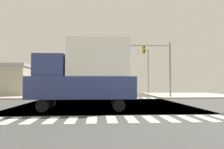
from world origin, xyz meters
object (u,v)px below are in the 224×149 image
Objects in this scene: street_lamp at (147,67)px; suv_outer_5 at (93,85)px; suv_farside_2 at (91,85)px; sedan_trailing_1 at (89,88)px; box_truck_middle_1 at (86,73)px; traffic_signal_mast at (148,56)px.

suv_outer_5 is (-9.39, 23.82, -3.03)m from street_lamp.
suv_outer_5 is at bearing 111.52° from street_lamp.
sedan_trailing_1 is at bearing 90.00° from suv_farside_2.
box_truck_middle_1 is (0.69, -29.33, 1.17)m from suv_farside_2.
suv_outer_5 is at bearing 0.94° from box_truck_middle_1.
suv_farside_2 is (-9.39, 10.87, -3.03)m from street_lamp.
suv_outer_5 is (0.00, 23.90, 0.28)m from sedan_trailing_1.
suv_farside_2 is (-7.85, 18.05, -3.87)m from traffic_signal_mast.
traffic_signal_mast is 1.67× the size of suv_outer_5.
suv_farside_2 is 0.64× the size of box_truck_middle_1.
box_truck_middle_1 is at bearing -122.41° from traffic_signal_mast.
box_truck_middle_1 is (-7.16, -11.27, -2.70)m from traffic_signal_mast.
street_lamp reaches higher than suv_outer_5.
box_truck_middle_1 is at bearing 92.16° from sedan_trailing_1.
traffic_signal_mast is 7.39m from street_lamp.
traffic_signal_mast reaches higher than suv_outer_5.
sedan_trailing_1 is (0.00, -10.95, -0.28)m from suv_farside_2.
box_truck_middle_1 is (0.69, -18.37, 1.45)m from sedan_trailing_1.
street_lamp is 25.78m from suv_outer_5.
sedan_trailing_1 is at bearing -179.51° from street_lamp.
traffic_signal_mast is at bearing -102.12° from street_lamp.
suv_farside_2 is 10.96m from sedan_trailing_1.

